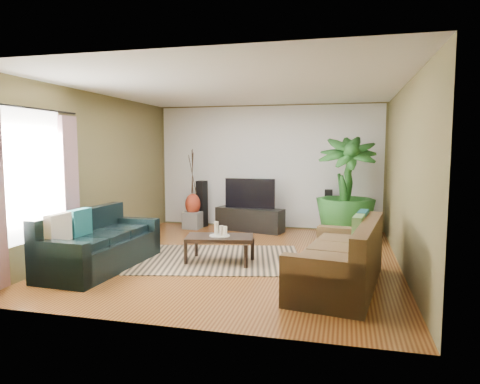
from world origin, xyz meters
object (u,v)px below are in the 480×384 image
(potted_plant, at_px, (346,188))
(side_table, at_px, (118,234))
(television, at_px, (250,193))
(sofa_left, at_px, (101,239))
(tv_stand, at_px, (250,219))
(coffee_table, at_px, (220,249))
(vase, at_px, (193,204))
(pedestal, at_px, (193,220))
(sofa_right, at_px, (338,254))
(speaker_right, at_px, (328,211))
(speaker_left, at_px, (202,204))

(potted_plant, bearing_deg, side_table, -157.75)
(potted_plant, bearing_deg, television, 167.29)
(sofa_left, relative_size, television, 1.89)
(tv_stand, xyz_separation_m, television, (0.00, 0.02, 0.56))
(coffee_table, relative_size, vase, 2.17)
(television, bearing_deg, pedestal, -177.97)
(coffee_table, height_order, pedestal, coffee_table)
(sofa_left, distance_m, television, 3.65)
(coffee_table, bearing_deg, sofa_right, -32.97)
(tv_stand, relative_size, vase, 3.12)
(sofa_right, bearing_deg, speaker_right, -166.94)
(coffee_table, xyz_separation_m, speaker_right, (1.53, 2.84, 0.24))
(potted_plant, xyz_separation_m, side_table, (-3.93, -1.61, -0.76))
(speaker_right, xyz_separation_m, vase, (-2.91, -0.28, 0.09))
(coffee_table, xyz_separation_m, vase, (-1.38, 2.56, 0.33))
(tv_stand, relative_size, speaker_right, 1.63)
(sofa_right, relative_size, potted_plant, 1.03)
(speaker_right, relative_size, pedestal, 2.44)
(television, bearing_deg, potted_plant, -12.71)
(pedestal, bearing_deg, tv_stand, 1.13)
(speaker_right, bearing_deg, sofa_left, -133.40)
(coffee_table, height_order, speaker_right, speaker_right)
(tv_stand, height_order, pedestal, tv_stand)
(tv_stand, distance_m, speaker_right, 1.66)
(sofa_left, height_order, television, television)
(sofa_left, bearing_deg, tv_stand, -21.90)
(speaker_left, xyz_separation_m, speaker_right, (2.78, 0.04, -0.07))
(coffee_table, relative_size, potted_plant, 0.51)
(speaker_right, xyz_separation_m, pedestal, (-2.91, -0.28, -0.26))
(sofa_left, xyz_separation_m, vase, (0.24, 3.26, 0.11))
(speaker_left, bearing_deg, speaker_right, 16.74)
(speaker_left, xyz_separation_m, vase, (-0.13, -0.24, 0.02))
(sofa_right, distance_m, speaker_left, 4.67)
(television, relative_size, side_table, 2.29)
(sofa_left, bearing_deg, speaker_left, -3.08)
(coffee_table, bearing_deg, television, 81.47)
(sofa_left, height_order, tv_stand, sofa_left)
(sofa_right, distance_m, speaker_right, 3.58)
(sofa_right, height_order, speaker_right, speaker_right)
(tv_stand, bearing_deg, side_table, -120.46)
(coffee_table, bearing_deg, side_table, 154.24)
(television, height_order, pedestal, television)
(side_table, bearing_deg, potted_plant, 22.25)
(tv_stand, distance_m, speaker_left, 1.20)
(sofa_left, bearing_deg, speaker_right, -38.81)
(tv_stand, xyz_separation_m, speaker_left, (-1.15, 0.22, 0.27))
(sofa_left, distance_m, tv_stand, 3.62)
(sofa_right, relative_size, television, 1.91)
(potted_plant, distance_m, side_table, 4.32)
(pedestal, bearing_deg, potted_plant, -7.02)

